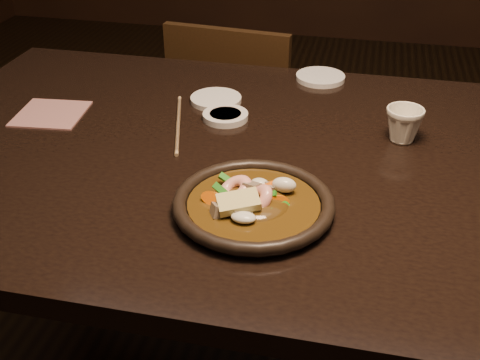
% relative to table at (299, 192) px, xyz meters
% --- Properties ---
extents(table, '(1.60, 0.90, 0.75)m').
position_rel_table_xyz_m(table, '(0.00, 0.00, 0.00)').
color(table, black).
rests_on(table, floor).
extents(chair, '(0.42, 0.42, 0.80)m').
position_rel_table_xyz_m(chair, '(-0.27, 0.67, -0.24)').
color(chair, black).
rests_on(chair, floor).
extents(plate, '(0.26, 0.26, 0.03)m').
position_rel_table_xyz_m(plate, '(-0.05, -0.19, 0.09)').
color(plate, black).
rests_on(plate, table).
extents(stirfry, '(0.15, 0.14, 0.05)m').
position_rel_table_xyz_m(stirfry, '(-0.06, -0.19, 0.09)').
color(stirfry, '#3C270A').
rests_on(stirfry, plate).
extents(soy_dish, '(0.10, 0.10, 0.01)m').
position_rel_table_xyz_m(soy_dish, '(-0.18, 0.13, 0.08)').
color(soy_dish, silver).
rests_on(soy_dish, table).
extents(saucer_left, '(0.11, 0.11, 0.01)m').
position_rel_table_xyz_m(saucer_left, '(-0.22, 0.21, 0.08)').
color(saucer_left, silver).
rests_on(saucer_left, table).
extents(saucer_right, '(0.12, 0.12, 0.01)m').
position_rel_table_xyz_m(saucer_right, '(-0.01, 0.39, 0.08)').
color(saucer_right, silver).
rests_on(saucer_right, table).
extents(tea_cup, '(0.09, 0.09, 0.07)m').
position_rel_table_xyz_m(tea_cup, '(0.18, 0.11, 0.11)').
color(tea_cup, beige).
rests_on(tea_cup, table).
extents(chopsticks, '(0.08, 0.26, 0.01)m').
position_rel_table_xyz_m(chopsticks, '(-0.26, 0.08, 0.08)').
color(chopsticks, '#A2845C').
rests_on(chopsticks, table).
extents(napkin, '(0.15, 0.15, 0.00)m').
position_rel_table_xyz_m(napkin, '(-0.55, 0.07, 0.08)').
color(napkin, '#925E59').
rests_on(napkin, table).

